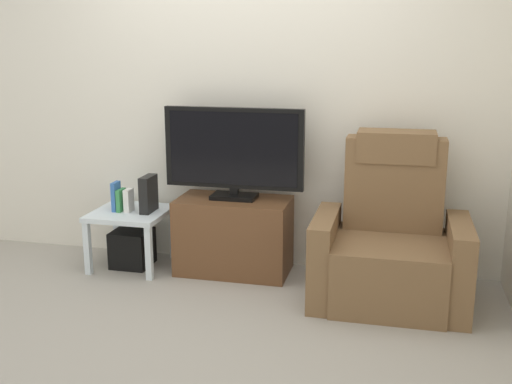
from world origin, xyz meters
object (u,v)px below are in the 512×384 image
book_leftmost (116,196)px  tv_stand (234,235)px  book_rightmost (129,200)px  game_console (148,194)px  recliner_armchair (391,244)px  book_middle (121,200)px  television (234,151)px  side_table (131,219)px  subwoofer_box (132,248)px

book_leftmost → tv_stand: bearing=5.1°
book_rightmost → game_console: 0.16m
game_console → recliner_armchair: bearing=-6.0°
book_middle → game_console: (0.21, 0.03, 0.05)m
recliner_armchair → book_leftmost: bearing=164.7°
television → game_console: (-0.63, -0.07, -0.33)m
side_table → tv_stand: bearing=4.3°
book_rightmost → side_table: bearing=88.6°
side_table → book_middle: book_middle is taller
television → game_console: television is taller
tv_stand → recliner_armchair: recliner_armchair is taller
television → book_rightmost: size_ratio=5.96×
television → side_table: size_ratio=1.86×
tv_stand → side_table: tv_stand is taller
recliner_armchair → book_middle: size_ratio=6.54×
book_middle → book_rightmost: bearing=0.0°
side_table → book_middle: 0.16m
book_leftmost → recliner_armchair: bearing=-4.4°
book_rightmost → book_leftmost: bearing=180.0°
book_leftmost → game_console: size_ratio=0.81×
television → subwoofer_box: (-0.78, -0.08, -0.76)m
side_table → book_leftmost: 0.20m
book_leftmost → book_middle: (0.04, 0.00, -0.03)m
tv_stand → television: size_ratio=0.80×
subwoofer_box → side_table: bearing=-135.0°
subwoofer_box → book_rightmost: bearing=-91.4°
side_table → book_rightmost: book_rightmost is taller
subwoofer_box → book_middle: book_middle is taller
tv_stand → book_rightmost: size_ratio=4.79×
recliner_armchair → game_console: recliner_armchair is taller
television → subwoofer_box: 1.09m
side_table → game_console: size_ratio=2.02×
subwoofer_box → book_leftmost: bearing=-168.7°
television → tv_stand: bearing=-90.0°
subwoofer_box → book_middle: (-0.06, -0.02, 0.37)m
tv_stand → game_console: size_ratio=3.02×
side_table → game_console: bearing=3.9°
side_table → book_middle: size_ratio=3.27×
tv_stand → book_rightmost: 0.82m
game_console → subwoofer_box: bearing=-176.1°
side_table → book_leftmost: (-0.10, -0.02, 0.17)m
tv_stand → game_console: (-0.63, -0.05, 0.29)m
television → subwoofer_box: size_ratio=3.66×
book_middle → game_console: game_console is taller
tv_stand → game_console: bearing=-175.6°
book_leftmost → game_console: game_console is taller
side_table → book_rightmost: bearing=-91.4°
subwoofer_box → tv_stand: bearing=4.3°
television → subwoofer_box: bearing=-174.3°
tv_stand → book_rightmost: bearing=-174.2°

